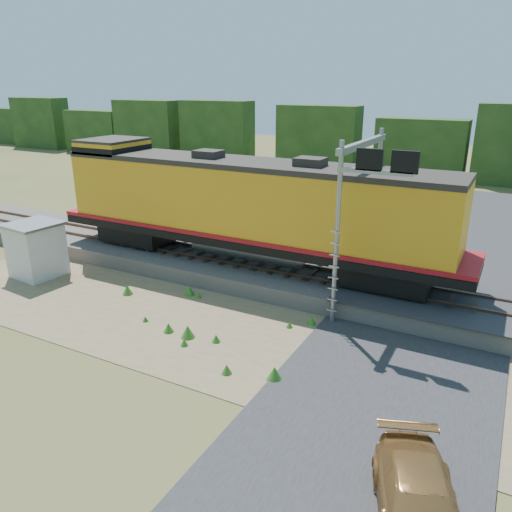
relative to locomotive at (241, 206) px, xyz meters
The scene contains 11 objects.
ground 7.33m from the locomotive, 71.38° to the right, with size 140.00×140.00×0.00m, color #475123.
ballast 3.86m from the locomotive, ahead, with size 70.00×5.00×0.80m, color slate.
rails 3.46m from the locomotive, ahead, with size 70.00×1.54×0.16m.
dirt_shoulder 6.62m from the locomotive, 89.78° to the right, with size 26.00×8.00×0.03m, color #8C7754.
road 11.05m from the locomotive, 30.24° to the right, with size 7.00×66.00×0.86m.
tree_line_north 32.07m from the locomotive, 86.39° to the left, with size 130.00×3.00×6.50m.
weed_clumps 7.12m from the locomotive, 104.07° to the right, with size 15.00×6.20×0.56m, color #367120, non-canonical shape.
locomotive is the anchor object (origin of this frame).
shed 10.65m from the locomotive, 152.15° to the right, with size 2.57×2.57×2.79m.
signal_gantry 6.56m from the locomotive, ahead, with size 2.94×6.20×7.41m.
car 16.26m from the locomotive, 46.38° to the right, with size 1.80×4.43×1.28m, color #A6763D.
Camera 1 is at (9.82, -14.70, 9.44)m, focal length 35.00 mm.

